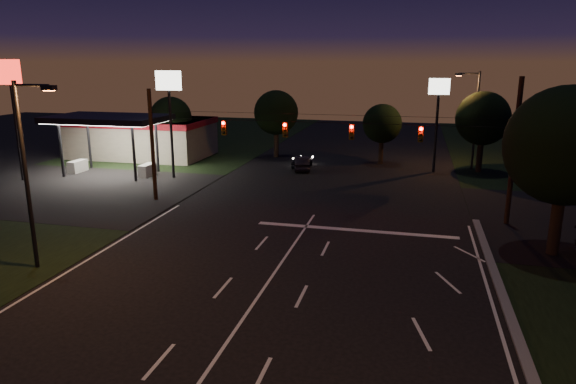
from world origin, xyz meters
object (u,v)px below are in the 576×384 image
(utility_pole_right, at_px, (506,224))
(car_oncoming_b, at_px, (301,163))
(car_oncoming_a, at_px, (302,161))
(tree_right_near, at_px, (566,147))

(utility_pole_right, xyz_separation_m, car_oncoming_b, (-15.96, 12.99, 0.63))
(car_oncoming_a, bearing_deg, utility_pole_right, 140.22)
(tree_right_near, bearing_deg, car_oncoming_b, 134.45)
(car_oncoming_b, bearing_deg, utility_pole_right, 124.75)
(utility_pole_right, bearing_deg, car_oncoming_b, 140.85)
(utility_pole_right, bearing_deg, tree_right_near, -72.47)
(tree_right_near, relative_size, car_oncoming_a, 2.43)
(utility_pole_right, distance_m, tree_right_near, 7.61)
(tree_right_near, bearing_deg, utility_pole_right, 107.53)
(utility_pole_right, relative_size, tree_right_near, 1.03)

